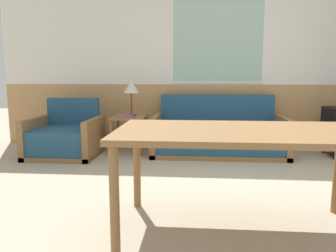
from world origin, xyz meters
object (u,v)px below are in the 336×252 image
table_lamp (131,88)px  side_table (129,123)px  dining_table (243,140)px  couch (218,136)px  armchair (65,139)px

table_lamp → side_table: bearing=-107.0°
side_table → dining_table: size_ratio=0.30×
couch → side_table: bearing=-179.4°
side_table → table_lamp: table_lamp is taller
armchair → dining_table: size_ratio=0.53×
armchair → dining_table: bearing=-55.6°
table_lamp → dining_table: 2.74m
armchair → table_lamp: 1.16m
side_table → armchair: bearing=-162.1°
side_table → table_lamp: bearing=73.0°
side_table → dining_table: dining_table is taller
armchair → side_table: 0.90m
couch → armchair: (-2.11, -0.28, -0.01)m
couch → table_lamp: (-1.24, 0.07, 0.67)m
armchair → side_table: armchair is taller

